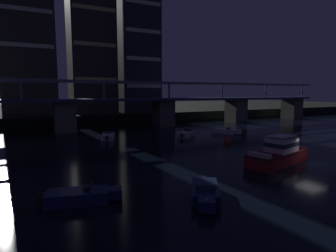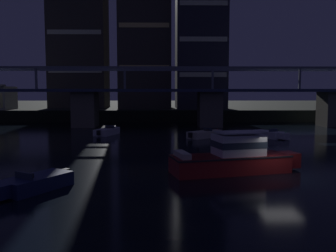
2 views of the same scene
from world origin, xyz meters
name	(u,v)px [view 2 (image 2 of 2)]	position (x,y,z in m)	size (l,w,h in m)	color
ground_plane	(281,177)	(0.00, 0.00, 0.00)	(400.00, 400.00, 0.00)	black
far_riverbank	(188,107)	(0.00, 83.03, 1.10)	(240.00, 80.00, 2.20)	black
river_bridge	(210,101)	(0.00, 35.02, 4.03)	(85.70, 6.40, 9.38)	#605B51
tower_west_low	(78,16)	(-25.32, 55.51, 21.58)	(11.74, 8.11, 39.07)	#38332D
tower_west_tall	(145,9)	(-11.11, 54.02, 22.65)	(10.58, 11.02, 41.21)	#38332D
tower_central	(200,26)	(0.17, 52.42, 18.96)	(9.79, 12.30, 33.83)	#282833
cabin_cruiser_near_left	(234,157)	(-2.75, 1.56, 1.05)	(9.37, 4.56, 2.79)	maroon
speedboat_near_center	(34,183)	(-14.85, -2.91, 0.41)	(3.71, 4.83, 1.16)	#19234C
speedboat_mid_left	(108,132)	(-14.74, 23.84, 0.41)	(2.99, 5.12, 1.16)	silver
speedboat_mid_center	(204,134)	(-2.57, 20.57, 0.41)	(4.58, 4.16, 1.16)	beige
speedboat_mid_right	(269,134)	(5.28, 20.30, 0.41)	(3.67, 4.84, 1.16)	silver
channel_buoy	(237,142)	(-0.19, 12.97, 0.48)	(0.90, 0.90, 1.76)	red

